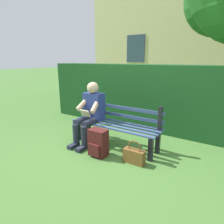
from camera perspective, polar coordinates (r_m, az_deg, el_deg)
ground at (r=3.67m, az=0.87°, el=-9.90°), size 60.00×60.00×0.00m
park_bench at (r=3.56m, az=1.41°, el=-3.68°), size 1.69×0.48×0.81m
person_seated at (r=3.66m, az=-6.47°, el=0.08°), size 0.44×0.73×1.16m
hedge_backdrop at (r=4.45m, az=13.93°, el=4.39°), size 5.76×0.71×1.52m
building_facade at (r=10.18m, az=24.73°, el=25.77°), size 9.49×2.78×7.27m
backpack at (r=3.25m, az=-4.13°, el=-9.08°), size 0.30×0.27×0.46m
handbag at (r=3.08m, az=6.51°, el=-12.63°), size 0.34×0.13×0.38m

